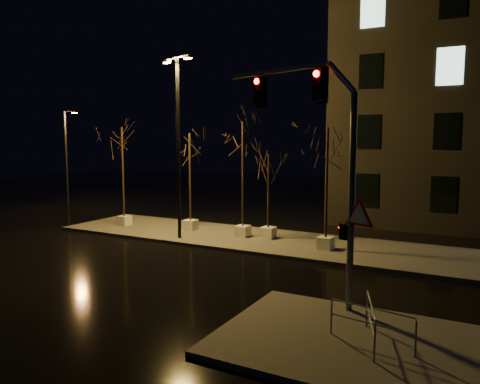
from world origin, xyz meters
The scene contains 13 objects.
ground centered at (0.00, 0.00, 0.00)m, with size 90.00×90.00×0.00m, color black.
median centered at (0.00, 6.00, 0.07)m, with size 22.00×5.00×0.15m, color #494641.
sidewalk_corner centered at (7.50, -3.50, 0.07)m, with size 7.00×5.00×0.15m, color #494641.
tree_0 centered at (-8.35, 5.58, 4.52)m, with size 1.80×1.80×5.76m.
tree_1 centered at (-4.22, 6.28, 4.25)m, with size 1.80×1.80×5.40m.
tree_2 centered at (-0.88, 6.11, 4.68)m, with size 1.80×1.80×5.98m.
tree_3 centered at (0.42, 6.38, 3.43)m, with size 1.80×1.80×4.33m.
tree_4 centered at (3.70, 5.49, 4.40)m, with size 1.80×1.80×5.60m.
traffic_signal_mast centered at (5.56, -1.12, 4.89)m, with size 5.59×2.08×7.21m.
streetlight_main centered at (-3.54, 4.31, 5.30)m, with size 2.18×0.97×8.93m.
streetlight_far centered at (-18.33, 10.46, 3.96)m, with size 1.41×0.26×7.21m.
guard_rail_a centered at (7.77, -3.56, 0.76)m, with size 2.14×0.40×0.94m.
guard_rail_b centered at (7.73, -3.45, 0.79)m, with size 0.68×1.99×0.99m.
Camera 1 is at (10.12, -14.64, 5.15)m, focal length 35.00 mm.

